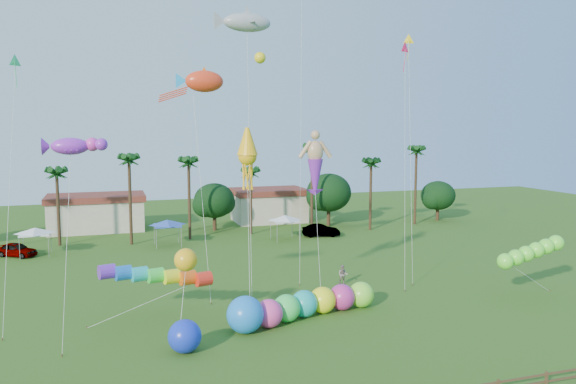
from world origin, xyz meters
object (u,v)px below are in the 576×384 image
object	(u,v)px
blue_ball	(185,336)
car_b	(321,230)
caterpillar_inflatable	(298,305)
car_a	(16,250)
spectator_b	(343,275)

from	to	relation	value
blue_ball	car_b	bearing A→B (deg)	56.23
caterpillar_inflatable	car_a	bearing A→B (deg)	112.55
car_a	car_b	size ratio (longest dim) A/B	0.94
car_a	blue_ball	xyz separation A→B (m)	(13.63, -31.44, 0.27)
spectator_b	caterpillar_inflatable	size ratio (longest dim) A/B	0.14
car_b	caterpillar_inflatable	distance (m)	31.22
spectator_b	blue_ball	size ratio (longest dim) A/B	0.86
blue_ball	car_a	bearing A→B (deg)	113.43
spectator_b	car_a	bearing A→B (deg)	170.06
car_a	spectator_b	xyz separation A→B (m)	(28.76, -20.67, 0.13)
car_b	blue_ball	world-z (taller)	blue_ball
caterpillar_inflatable	blue_ball	xyz separation A→B (m)	(-8.49, -3.41, -0.03)
car_b	spectator_b	size ratio (longest dim) A/B	2.67
spectator_b	blue_ball	world-z (taller)	blue_ball
car_a	blue_ball	bearing A→B (deg)	-121.96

